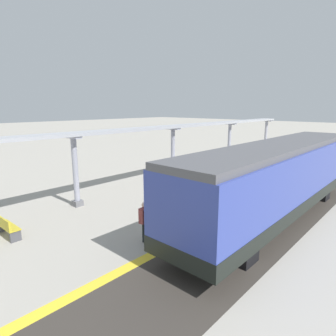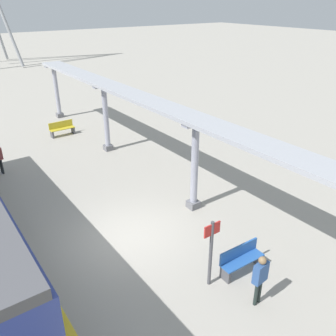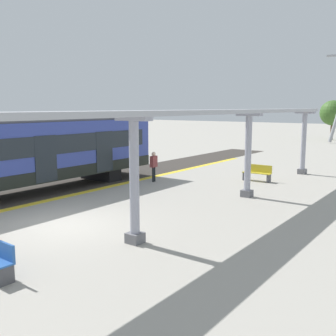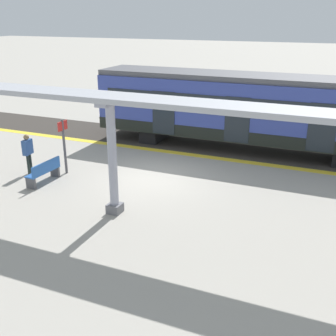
{
  "view_description": "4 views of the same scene",
  "coord_description": "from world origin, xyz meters",
  "views": [
    {
      "loc": [
        -9.88,
        14.84,
        5.05
      ],
      "look_at": [
        1.42,
        2.48,
        1.44
      ],
      "focal_mm": 30.61,
      "sensor_mm": 36.0,
      "label": 1
    },
    {
      "loc": [
        -4.92,
        -9.21,
        7.68
      ],
      "look_at": [
        2.09,
        0.5,
        1.92
      ],
      "focal_mm": 37.91,
      "sensor_mm": 36.0,
      "label": 2
    },
    {
      "loc": [
        10.44,
        -8.24,
        3.9
      ],
      "look_at": [
        1.41,
        4.04,
        1.56
      ],
      "focal_mm": 42.74,
      "sensor_mm": 36.0,
      "label": 3
    },
    {
      "loc": [
        13.43,
        6.37,
        5.98
      ],
      "look_at": [
        1.47,
        1.31,
        1.14
      ],
      "focal_mm": 44.1,
      "sensor_mm": 36.0,
      "label": 4
    }
  ],
  "objects": [
    {
      "name": "canopy_pillar_third",
      "position": [
        3.09,
        0.15,
        1.84
      ],
      "size": [
        1.1,
        0.44,
        3.64
      ],
      "color": "slate",
      "rests_on": "ground"
    },
    {
      "name": "canopy_beam",
      "position": [
        3.09,
        0.07,
        3.72
      ],
      "size": [
        1.2,
        30.77,
        0.16
      ],
      "primitive_type": "cube",
      "color": "#A8AAB2",
      "rests_on": "canopy_pillar_nearest"
    },
    {
      "name": "passenger_by_the_benches",
      "position": [
        1.34,
        -4.75,
        1.0
      ],
      "size": [
        0.48,
        0.26,
        1.61
      ],
      "color": "#1E2A27",
      "rests_on": "ground"
    },
    {
      "name": "tactile_edge_strip",
      "position": [
        -3.33,
        0.0,
        0.0
      ],
      "size": [
        0.41,
        38.47,
        0.01
      ],
      "primitive_type": "cube",
      "color": "yellow",
      "rests_on": "ground"
    },
    {
      "name": "ground_plane",
      "position": [
        0.0,
        0.0,
        0.0
      ],
      "size": [
        176.0,
        176.0,
        0.0
      ],
      "primitive_type": "plane",
      "color": "#A49F94"
    },
    {
      "name": "canopy_pillar_fourth",
      "position": [
        3.09,
        7.59,
        1.84
      ],
      "size": [
        1.1,
        0.44,
        3.64
      ],
      "color": "slate",
      "rests_on": "ground"
    },
    {
      "name": "bench_mid_platform",
      "position": [
        1.89,
        11.39,
        0.44
      ],
      "size": [
        1.51,
        0.47,
        0.86
      ],
      "color": "gold",
      "rests_on": "ground"
    },
    {
      "name": "platform_info_sign",
      "position": [
        0.76,
        -3.42,
        1.33
      ],
      "size": [
        0.56,
        0.1,
        2.2
      ],
      "color": "#4C4C51",
      "rests_on": "ground"
    },
    {
      "name": "canopy_pillar_fifth",
      "position": [
        3.09,
        15.05,
        1.84
      ],
      "size": [
        1.1,
        0.44,
        3.64
      ],
      "color": "slate",
      "rests_on": "ground"
    },
    {
      "name": "bench_far_end",
      "position": [
        1.93,
        -3.54,
        0.44
      ],
      "size": [
        1.52,
        0.5,
        0.86
      ],
      "color": "#285BAB",
      "rests_on": "ground"
    }
  ]
}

